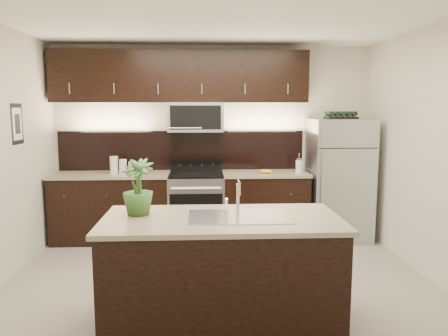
% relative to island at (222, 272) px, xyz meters
% --- Properties ---
extents(ground, '(4.50, 4.50, 0.00)m').
position_rel_island_xyz_m(ground, '(0.01, 0.78, -0.47)').
color(ground, gray).
rests_on(ground, ground).
extents(room_walls, '(4.52, 4.02, 2.71)m').
position_rel_island_xyz_m(room_walls, '(-0.10, 0.74, 1.22)').
color(room_walls, beige).
rests_on(room_walls, ground).
extents(counter_run, '(3.51, 0.65, 0.94)m').
position_rel_island_xyz_m(counter_run, '(-0.44, 2.47, -0.00)').
color(counter_run, black).
rests_on(counter_run, ground).
extents(upper_fixtures, '(3.49, 0.40, 1.66)m').
position_rel_island_xyz_m(upper_fixtures, '(-0.42, 2.62, 1.67)').
color(upper_fixtures, black).
rests_on(upper_fixtures, counter_run).
extents(island, '(1.96, 0.96, 0.94)m').
position_rel_island_xyz_m(island, '(0.00, 0.00, 0.00)').
color(island, black).
rests_on(island, ground).
extents(sink_faucet, '(0.84, 0.50, 0.28)m').
position_rel_island_xyz_m(sink_faucet, '(0.15, 0.01, 0.48)').
color(sink_faucet, silver).
rests_on(sink_faucet, island).
extents(refrigerator, '(0.81, 0.73, 1.68)m').
position_rel_island_xyz_m(refrigerator, '(1.74, 2.41, 0.37)').
color(refrigerator, '#B2B2B7').
rests_on(refrigerator, ground).
extents(wine_rack, '(0.41, 0.26, 0.10)m').
position_rel_island_xyz_m(wine_rack, '(1.74, 2.41, 1.25)').
color(wine_rack, black).
rests_on(wine_rack, refrigerator).
extents(plant, '(0.31, 0.31, 0.47)m').
position_rel_island_xyz_m(plant, '(-0.70, 0.14, 0.70)').
color(plant, '#376227').
rests_on(plant, island).
extents(canisters, '(0.35, 0.17, 0.24)m').
position_rel_island_xyz_m(canisters, '(-1.25, 2.39, 0.57)').
color(canisters, silver).
rests_on(canisters, counter_run).
extents(french_press, '(0.09, 0.09, 0.26)m').
position_rel_island_xyz_m(french_press, '(1.18, 2.42, 0.56)').
color(french_press, silver).
rests_on(french_press, counter_run).
extents(bananas, '(0.20, 0.17, 0.05)m').
position_rel_island_xyz_m(bananas, '(0.68, 2.39, 0.49)').
color(bananas, gold).
rests_on(bananas, counter_run).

